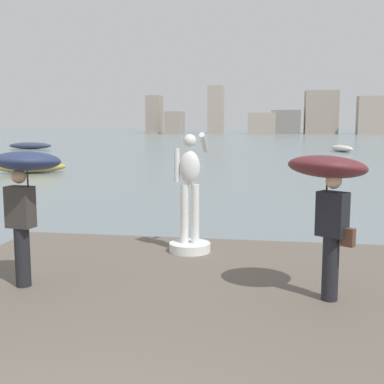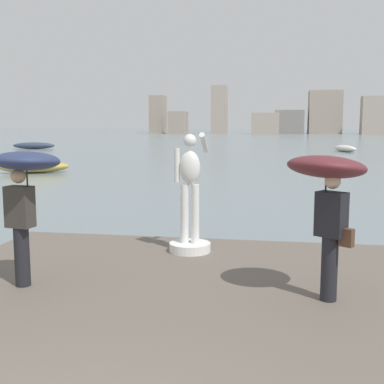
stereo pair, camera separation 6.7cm
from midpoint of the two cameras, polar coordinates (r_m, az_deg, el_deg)
The scene contains 9 objects.
ground_plane at distance 42.58m, azimuth 7.31°, elevation 4.05°, with size 400.00×400.00×0.00m, color slate.
pier at distance 5.61m, azimuth -7.38°, elevation -19.55°, with size 7.68×10.59×0.40m, color #60564C.
statue_white_figure at distance 9.23m, azimuth -0.45°, elevation -1.88°, with size 0.77×0.95×2.21m.
onlooker_left at distance 7.54m, azimuth -18.76°, elevation 1.26°, with size 1.10×1.11×2.01m.
onlooker_right at distance 6.88m, azimuth 15.08°, elevation 0.91°, with size 1.47×1.47×2.01m.
boat_near at distance 51.36m, azimuth 16.67°, elevation 4.79°, with size 2.38×4.04×0.65m.
boat_mid at distance 29.54m, azimuth -17.88°, elevation 2.73°, with size 4.01×2.93×0.66m.
boat_far at distance 57.22m, azimuth -18.01°, elevation 5.05°, with size 4.69×1.75×0.72m.
distant_skyline at distance 137.23m, azimuth 9.99°, elevation 8.53°, with size 68.38×14.30×12.91m.
Camera 1 is at (1.43, -2.47, 2.78)m, focal length 46.72 mm.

